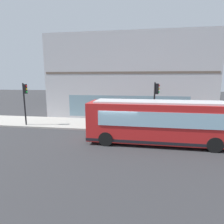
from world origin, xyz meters
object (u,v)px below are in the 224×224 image
object	(u,v)px
city_bus_nearside	(158,122)
newspaper_vending_box	(97,121)
traffic_light_near_corner	(156,97)
traffic_light_down_block	(25,96)
pedestrian_walking_along_curb	(137,115)
pedestrian_near_building_entrance	(183,116)
fire_hydrant	(209,126)

from	to	relation	value
city_bus_nearside	newspaper_vending_box	xyz separation A→B (m)	(3.90, 5.37, -0.95)
traffic_light_near_corner	newspaper_vending_box	world-z (taller)	traffic_light_near_corner
traffic_light_down_block	pedestrian_walking_along_curb	xyz separation A→B (m)	(1.71, -10.66, -1.91)
traffic_light_near_corner	newspaper_vending_box	bearing A→B (deg)	81.59
city_bus_nearside	traffic_light_down_block	xyz separation A→B (m)	(3.01, 12.23, 1.43)
traffic_light_down_block	pedestrian_walking_along_curb	world-z (taller)	traffic_light_down_block
city_bus_nearside	traffic_light_down_block	size ratio (longest dim) A/B	2.48
city_bus_nearside	traffic_light_near_corner	size ratio (longest dim) A/B	2.42
newspaper_vending_box	pedestrian_near_building_entrance	bearing A→B (deg)	-83.00
city_bus_nearside	traffic_light_near_corner	world-z (taller)	traffic_light_near_corner
fire_hydrant	newspaper_vending_box	size ratio (longest dim) A/B	0.82
city_bus_nearside	fire_hydrant	size ratio (longest dim) A/B	13.61
traffic_light_down_block	traffic_light_near_corner	bearing A→B (deg)	-89.55
traffic_light_down_block	pedestrian_near_building_entrance	size ratio (longest dim) A/B	2.54
city_bus_nearside	pedestrian_walking_along_curb	distance (m)	5.00
traffic_light_near_corner	pedestrian_near_building_entrance	bearing A→B (deg)	-57.31
traffic_light_down_block	newspaper_vending_box	bearing A→B (deg)	-82.59
pedestrian_walking_along_curb	newspaper_vending_box	xyz separation A→B (m)	(-0.82, 3.79, -0.47)
city_bus_nearside	pedestrian_walking_along_curb	xyz separation A→B (m)	(4.72, 1.57, -0.48)
traffic_light_near_corner	pedestrian_near_building_entrance	xyz separation A→B (m)	(1.81, -2.81, -1.99)
traffic_light_down_block	newspaper_vending_box	distance (m)	7.32
pedestrian_walking_along_curb	pedestrian_near_building_entrance	distance (m)	4.42
traffic_light_down_block	pedestrian_near_building_entrance	world-z (taller)	traffic_light_down_block
newspaper_vending_box	fire_hydrant	bearing A→B (deg)	-90.72
pedestrian_walking_along_curb	traffic_light_down_block	bearing A→B (deg)	99.14
pedestrian_walking_along_curb	pedestrian_near_building_entrance	bearing A→B (deg)	-87.58
traffic_light_near_corner	fire_hydrant	world-z (taller)	traffic_light_near_corner
pedestrian_near_building_entrance	traffic_light_near_corner	bearing A→B (deg)	122.69
city_bus_nearside	fire_hydrant	world-z (taller)	city_bus_nearside
city_bus_nearside	pedestrian_walking_along_curb	bearing A→B (deg)	18.44
newspaper_vending_box	traffic_light_down_block	bearing A→B (deg)	97.41
fire_hydrant	traffic_light_down_block	bearing A→B (deg)	92.58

